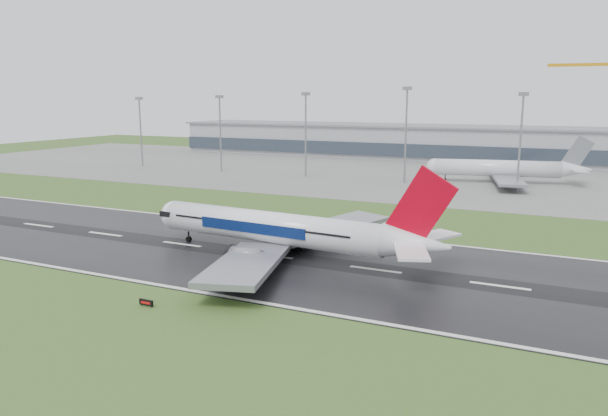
% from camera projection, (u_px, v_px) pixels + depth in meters
% --- Properties ---
extents(ground, '(520.00, 520.00, 0.00)m').
position_uv_depth(ground, '(182.00, 245.00, 111.45)').
color(ground, '#32521E').
rests_on(ground, ground).
extents(runway, '(400.00, 45.00, 0.10)m').
position_uv_depth(runway, '(182.00, 244.00, 111.44)').
color(runway, black).
rests_on(runway, ground).
extents(apron, '(400.00, 130.00, 0.08)m').
position_uv_depth(apron, '(376.00, 172.00, 222.68)').
color(apron, slate).
rests_on(apron, ground).
extents(terminal, '(240.00, 36.00, 15.00)m').
position_uv_depth(terminal, '(414.00, 142.00, 274.64)').
color(terminal, gray).
rests_on(terminal, ground).
extents(main_airliner, '(62.68, 60.09, 17.37)m').
position_uv_depth(main_airliner, '(288.00, 210.00, 100.61)').
color(main_airliner, white).
rests_on(main_airliner, runway).
extents(parked_airliner, '(63.11, 60.19, 15.88)m').
position_uv_depth(parked_airliner, '(504.00, 160.00, 191.28)').
color(parked_airliner, silver).
rests_on(parked_airliner, apron).
extents(runway_sign, '(2.30, 0.30, 1.04)m').
position_uv_depth(runway_sign, '(146.00, 303.00, 78.13)').
color(runway_sign, black).
rests_on(runway_sign, ground).
extents(floodmast_0, '(0.64, 0.64, 27.90)m').
position_uv_depth(floodmast_0, '(141.00, 133.00, 237.49)').
color(floodmast_0, gray).
rests_on(floodmast_0, ground).
extents(floodmast_1, '(0.64, 0.64, 28.51)m').
position_uv_depth(floodmast_1, '(220.00, 135.00, 220.95)').
color(floodmast_1, gray).
rests_on(floodmast_1, ground).
extents(floodmast_2, '(0.64, 0.64, 29.49)m').
position_uv_depth(floodmast_2, '(306.00, 137.00, 205.56)').
color(floodmast_2, gray).
rests_on(floodmast_2, ground).
extents(floodmast_3, '(0.64, 0.64, 31.16)m').
position_uv_depth(floodmast_3, '(406.00, 137.00, 189.97)').
color(floodmast_3, gray).
rests_on(floodmast_3, ground).
extents(floodmast_4, '(0.64, 0.64, 29.19)m').
position_uv_depth(floodmast_4, '(520.00, 144.00, 175.11)').
color(floodmast_4, gray).
rests_on(floodmast_4, ground).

